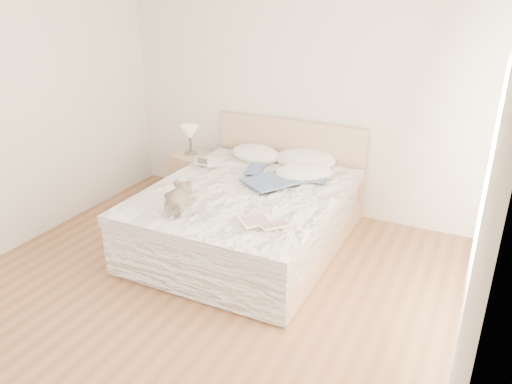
% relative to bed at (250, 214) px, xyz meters
% --- Properties ---
extents(floor, '(4.00, 4.50, 0.00)m').
position_rel_bed_xyz_m(floor, '(0.00, -1.19, -0.31)').
color(floor, brown).
rests_on(floor, ground).
extents(wall_back, '(4.00, 0.02, 2.70)m').
position_rel_bed_xyz_m(wall_back, '(0.00, 1.06, 1.04)').
color(wall_back, silver).
rests_on(wall_back, ground).
extents(wall_right, '(0.02, 4.50, 2.70)m').
position_rel_bed_xyz_m(wall_right, '(2.00, -1.19, 1.04)').
color(wall_right, silver).
rests_on(wall_right, ground).
extents(window, '(0.02, 1.30, 1.10)m').
position_rel_bed_xyz_m(window, '(1.99, -0.89, 1.14)').
color(window, white).
rests_on(window, wall_right).
extents(bed, '(1.72, 2.14, 1.00)m').
position_rel_bed_xyz_m(bed, '(0.00, 0.00, 0.00)').
color(bed, tan).
rests_on(bed, floor).
extents(nightstand, '(0.53, 0.49, 0.56)m').
position_rel_bed_xyz_m(nightstand, '(-1.05, 0.64, -0.03)').
color(nightstand, tan).
rests_on(nightstand, floor).
extents(table_lamp, '(0.27, 0.27, 0.33)m').
position_rel_bed_xyz_m(table_lamp, '(-1.08, 0.64, 0.49)').
color(table_lamp, '#504A46').
rests_on(table_lamp, nightstand).
extents(pillow_left, '(0.69, 0.57, 0.18)m').
position_rel_bed_xyz_m(pillow_left, '(-0.32, 0.77, 0.33)').
color(pillow_left, white).
rests_on(pillow_left, bed).
extents(pillow_middle, '(0.71, 0.53, 0.20)m').
position_rel_bed_xyz_m(pillow_middle, '(0.24, 0.84, 0.33)').
color(pillow_middle, white).
rests_on(pillow_middle, bed).
extents(pillow_right, '(0.70, 0.65, 0.17)m').
position_rel_bed_xyz_m(pillow_right, '(0.37, 0.46, 0.33)').
color(pillow_right, white).
rests_on(pillow_right, bed).
extents(blouse, '(0.85, 0.86, 0.02)m').
position_rel_bed_xyz_m(blouse, '(0.18, 0.18, 0.32)').
color(blouse, navy).
rests_on(blouse, bed).
extents(photo_book, '(0.35, 0.32, 0.02)m').
position_rel_bed_xyz_m(photo_book, '(-0.64, 0.30, 0.32)').
color(photo_book, white).
rests_on(photo_book, bed).
extents(childrens_book, '(0.41, 0.40, 0.02)m').
position_rel_bed_xyz_m(childrens_book, '(0.49, -0.70, 0.32)').
color(childrens_book, '#FAEBC9').
rests_on(childrens_book, bed).
extents(teddy_bear, '(0.34, 0.40, 0.18)m').
position_rel_bed_xyz_m(teddy_bear, '(-0.30, -0.76, 0.34)').
color(teddy_bear, brown).
rests_on(teddy_bear, bed).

